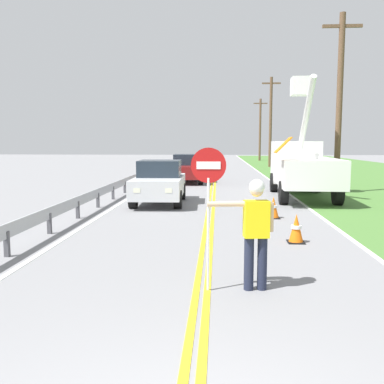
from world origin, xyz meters
TOP-DOWN VIEW (x-y plane):
  - centerline_yellow_left at (-0.09, 20.00)m, footprint 0.11×110.00m
  - centerline_yellow_right at (0.09, 20.00)m, footprint 0.11×110.00m
  - edge_line_right at (3.60, 20.00)m, footprint 0.12×110.00m
  - edge_line_left at (-3.60, 20.00)m, footprint 0.12×110.00m
  - flagger_worker at (0.86, 4.22)m, footprint 1.08×0.29m
  - stop_sign_paddle at (0.10, 4.13)m, footprint 0.56×0.04m
  - utility_bucket_truck at (3.95, 16.53)m, footprint 2.91×6.89m
  - oncoming_sedan_nearest at (-2.06, 13.99)m, footprint 2.01×4.15m
  - oncoming_sedan_second at (-1.57, 22.80)m, footprint 1.99×4.14m
  - utility_pole_near at (5.90, 17.96)m, footprint 1.80×0.28m
  - utility_pole_mid at (5.37, 39.88)m, footprint 1.80×0.28m
  - utility_pole_far at (5.75, 54.21)m, footprint 1.80×0.28m
  - traffic_cone_lead at (2.15, 7.60)m, footprint 0.40×0.40m
  - traffic_cone_mid at (2.03, 10.91)m, footprint 0.40×0.40m
  - guardrail_left_shoulder at (-4.20, 16.23)m, footprint 0.10×32.00m

SIDE VIEW (x-z plane):
  - centerline_yellow_left at x=-0.09m, z-range 0.00..0.01m
  - centerline_yellow_right at x=0.09m, z-range 0.00..0.01m
  - edge_line_right at x=3.60m, z-range 0.00..0.01m
  - edge_line_left at x=-3.60m, z-range 0.00..0.01m
  - traffic_cone_lead at x=2.15m, z-range -0.01..0.69m
  - traffic_cone_mid at x=2.03m, z-range -0.01..0.69m
  - guardrail_left_shoulder at x=-4.20m, z-range 0.16..0.87m
  - oncoming_sedan_nearest at x=-2.06m, z-range -0.02..1.68m
  - oncoming_sedan_second at x=-1.57m, z-range -0.02..1.68m
  - flagger_worker at x=0.86m, z-range 0.13..1.96m
  - utility_bucket_truck at x=3.95m, z-range -1.25..4.06m
  - stop_sign_paddle at x=0.10m, z-range 0.54..2.87m
  - utility_pole_far at x=5.75m, z-range 0.18..8.25m
  - utility_pole_near at x=5.90m, z-range 0.18..8.49m
  - utility_pole_mid at x=5.37m, z-range 0.18..8.89m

